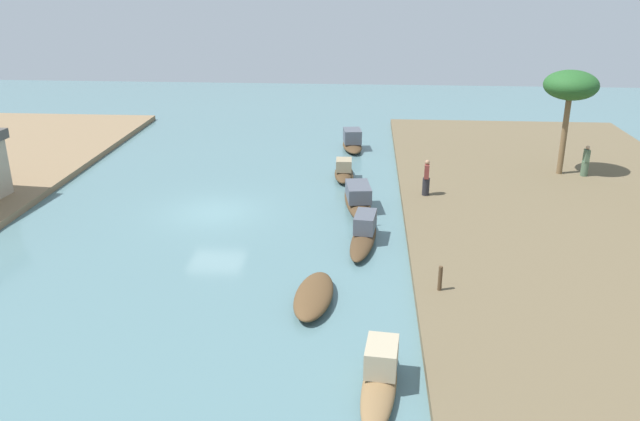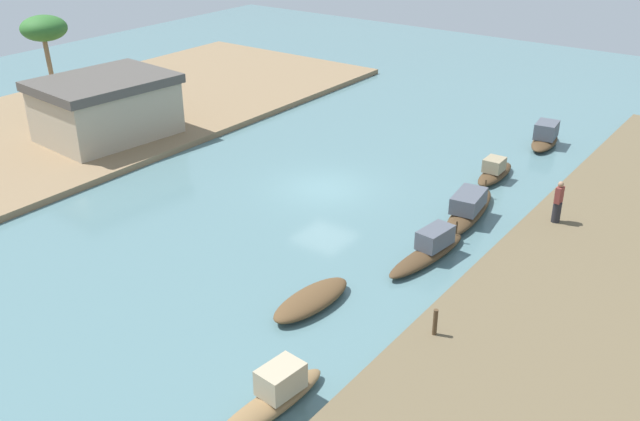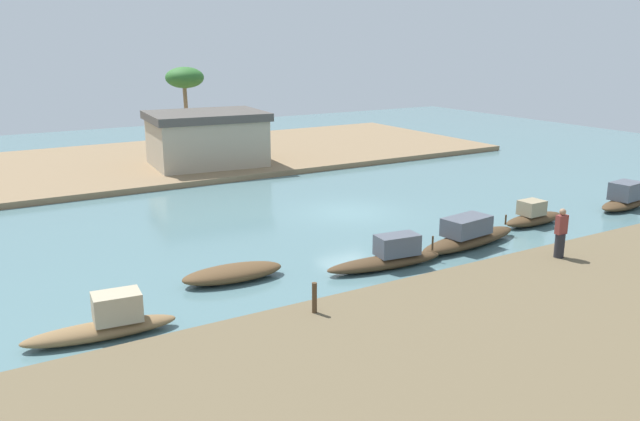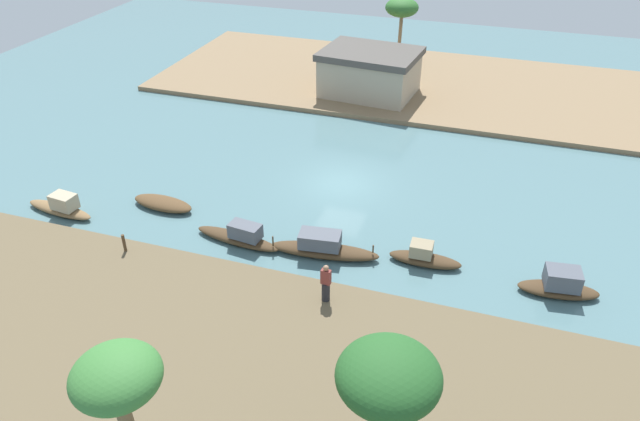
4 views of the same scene
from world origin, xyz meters
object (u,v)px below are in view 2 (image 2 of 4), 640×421
Objects in this scene: sampan_foreground at (430,249)px; sampan_open_hull at (545,137)px; sampan_near_left_bank at (495,172)px; sampan_midstream at (273,396)px; person_on_near_bank at (558,204)px; riverside_building at (106,107)px; sampan_upstream_small at (469,208)px; palm_tree_right_tall at (44,30)px; mooring_post at (435,322)px; sampan_downstream_large at (311,300)px.

sampan_foreground is 14.16m from sampan_open_hull.
sampan_foreground is 1.37× the size of sampan_near_left_bank.
sampan_midstream is 1.18× the size of sampan_open_hull.
person_on_near_bank is 0.24× the size of riverside_building.
palm_tree_right_tall is at bearing 86.84° from sampan_upstream_small.
sampan_midstream is at bearing 175.81° from sampan_open_hull.
sampan_foreground is 9.62m from sampan_midstream.
sampan_foreground is 5.18m from mooring_post.
riverside_building is at bearing 75.50° from mooring_post.
sampan_open_hull reaches higher than sampan_foreground.
sampan_upstream_small is at bearing -3.75° from sampan_downstream_large.
person_on_near_bank is (10.20, -4.49, 0.82)m from sampan_downstream_large.
sampan_open_hull is 18.93m from mooring_post.
sampan_near_left_bank is at bearing 55.21° from person_on_near_bank.
person_on_near_bank is (-3.32, -4.01, 0.72)m from sampan_near_left_bank.
sampan_open_hull is at bearing -4.43° from sampan_near_left_bank.
person_on_near_bank is at bearing -1.88° from mooring_post.
sampan_open_hull is at bearing -4.49° from sampan_upstream_small.
sampan_downstream_large is 0.63× the size of palm_tree_right_tall.
sampan_open_hull reaches higher than sampan_near_left_bank.
sampan_foreground is at bearing 155.52° from person_on_near_bank.
riverside_building is at bearing 90.74° from sampan_upstream_small.
palm_tree_right_tall is (-2.99, 28.17, 3.93)m from person_on_near_bank.
sampan_midstream is 5.53m from mooring_post.
riverside_building reaches higher than sampan_foreground.
sampan_open_hull is 1.97× the size of person_on_near_bank.
mooring_post reaches higher than sampan_foreground.
sampan_upstream_small is 10.18m from sampan_open_hull.
sampan_open_hull is 9.76m from person_on_near_bank.
sampan_foreground is at bearing -173.77° from sampan_near_left_bank.
sampan_downstream_large is 1.01× the size of sampan_open_hull.
mooring_post reaches higher than sampan_near_left_bank.
mooring_post is (-4.49, -2.56, 0.35)m from sampan_foreground.
sampan_near_left_bank is 5.70m from sampan_open_hull.
mooring_post is at bearing -168.55° from sampan_upstream_small.
person_on_near_bank is (5.13, -2.88, 0.68)m from sampan_foreground.
sampan_near_left_bank is at bearing 2.91° from sampan_upstream_small.
person_on_near_bank is at bearing -19.36° from sampan_downstream_large.
sampan_downstream_large is at bearing 98.05° from mooring_post.
sampan_upstream_small is 19.47m from riverside_building.
mooring_post is (-12.93, -3.69, 0.38)m from sampan_near_left_bank.
sampan_midstream is at bearing -150.58° from sampan_downstream_large.
sampan_upstream_small is at bearing 18.82° from mooring_post.
sampan_near_left_bank is 25.40m from palm_tree_right_tall.
sampan_upstream_small is 0.93× the size of palm_tree_right_tall.
sampan_midstream is (-9.61, -0.50, 0.02)m from sampan_foreground.
sampan_open_hull is at bearing -63.86° from palm_tree_right_tall.
sampan_midstream is (-18.05, -1.63, 0.05)m from sampan_near_left_bank.
sampan_near_left_bank is at bearing 2.35° from sampan_downstream_large.
sampan_downstream_large is 3.96× the size of mooring_post.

